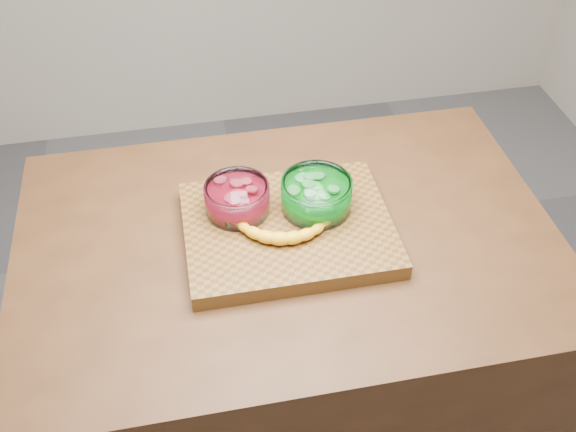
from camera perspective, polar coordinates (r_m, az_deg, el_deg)
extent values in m
cube|color=#462915|center=(1.77, 0.00, -12.02)|extent=(1.20, 0.80, 0.90)
cube|color=brown|center=(1.41, 0.00, -1.18)|extent=(0.45, 0.35, 0.04)
cylinder|color=white|center=(1.41, -4.54, 1.57)|extent=(0.14, 0.14, 0.07)
cylinder|color=#B6122A|center=(1.41, -4.52, 1.29)|extent=(0.12, 0.12, 0.04)
cylinder|color=#E7495D|center=(1.39, -4.58, 2.14)|extent=(0.11, 0.11, 0.02)
cylinder|color=white|center=(1.41, 2.54, 1.89)|extent=(0.16, 0.16, 0.07)
cylinder|color=#0B9B1B|center=(1.42, 2.52, 1.57)|extent=(0.13, 0.13, 0.04)
cylinder|color=#70EF71|center=(1.40, 2.56, 2.48)|extent=(0.13, 0.13, 0.02)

